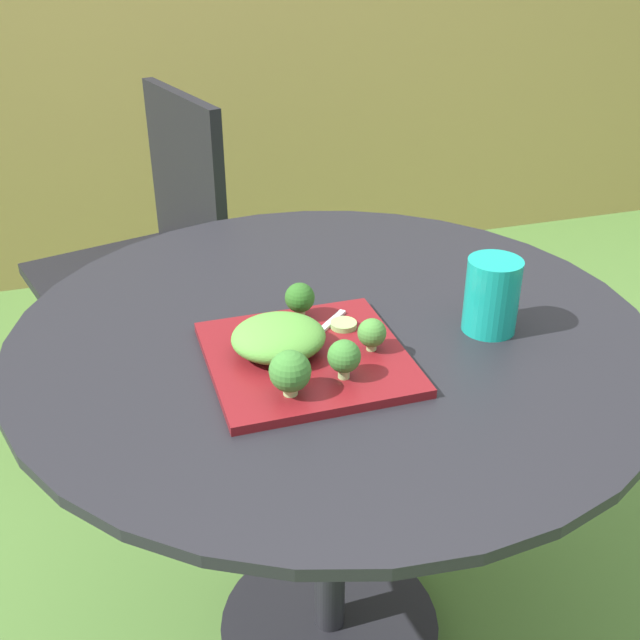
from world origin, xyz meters
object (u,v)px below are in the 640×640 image
(salad_plate, at_px, (307,358))
(fork, at_px, (314,337))
(drinking_glass, at_px, (491,299))
(patio_chair, at_px, (153,241))

(salad_plate, height_order, fork, fork)
(drinking_glass, relative_size, fork, 0.96)
(salad_plate, xyz_separation_m, drinking_glass, (0.30, 0.01, 0.05))
(patio_chair, relative_size, salad_plate, 3.17)
(salad_plate, relative_size, drinking_glass, 2.39)
(patio_chair, bearing_deg, drinking_glass, -66.85)
(salad_plate, relative_size, fork, 2.29)
(patio_chair, height_order, drinking_glass, patio_chair)
(drinking_glass, height_order, fork, drinking_glass)
(patio_chair, bearing_deg, fork, -81.10)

